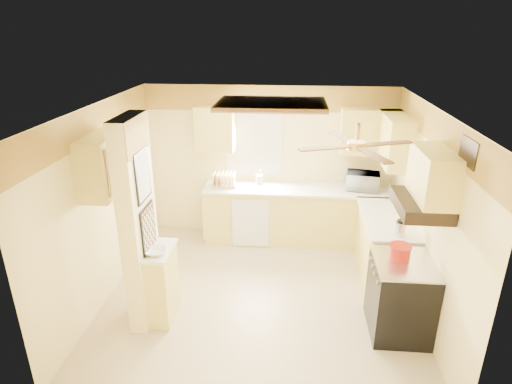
# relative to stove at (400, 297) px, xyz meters

# --- Properties ---
(floor) EXTENTS (4.00, 4.00, 0.00)m
(floor) POSITION_rel_stove_xyz_m (-1.67, 0.55, -0.46)
(floor) COLOR #CEB68F
(floor) RESTS_ON ground
(ceiling) EXTENTS (4.00, 4.00, 0.00)m
(ceiling) POSITION_rel_stove_xyz_m (-1.67, 0.55, 2.04)
(ceiling) COLOR white
(ceiling) RESTS_ON wall_back
(wall_back) EXTENTS (4.00, 0.00, 4.00)m
(wall_back) POSITION_rel_stove_xyz_m (-1.67, 2.45, 0.79)
(wall_back) COLOR #FFE89B
(wall_back) RESTS_ON floor
(wall_front) EXTENTS (4.00, 0.00, 4.00)m
(wall_front) POSITION_rel_stove_xyz_m (-1.67, -1.35, 0.79)
(wall_front) COLOR #FFE89B
(wall_front) RESTS_ON floor
(wall_left) EXTENTS (0.00, 3.80, 3.80)m
(wall_left) POSITION_rel_stove_xyz_m (-3.67, 0.55, 0.79)
(wall_left) COLOR #FFE89B
(wall_left) RESTS_ON floor
(wall_right) EXTENTS (0.00, 3.80, 3.80)m
(wall_right) POSITION_rel_stove_xyz_m (0.33, 0.55, 0.79)
(wall_right) COLOR #FFE89B
(wall_right) RESTS_ON floor
(wallpaper_border) EXTENTS (4.00, 0.02, 0.40)m
(wallpaper_border) POSITION_rel_stove_xyz_m (-1.67, 2.43, 1.84)
(wallpaper_border) COLOR #EFBF46
(wallpaper_border) RESTS_ON wall_back
(partition_column) EXTENTS (0.20, 0.70, 2.50)m
(partition_column) POSITION_rel_stove_xyz_m (-3.02, 0.00, 0.79)
(partition_column) COLOR #FFE89B
(partition_column) RESTS_ON floor
(partition_ledge) EXTENTS (0.25, 0.55, 0.90)m
(partition_ledge) POSITION_rel_stove_xyz_m (-2.80, 0.00, -0.01)
(partition_ledge) COLOR #ECD66B
(partition_ledge) RESTS_ON floor
(ledge_top) EXTENTS (0.28, 0.58, 0.04)m
(ledge_top) POSITION_rel_stove_xyz_m (-2.80, 0.00, 0.46)
(ledge_top) COLOR white
(ledge_top) RESTS_ON partition_ledge
(lower_cabinets_back) EXTENTS (3.00, 0.60, 0.90)m
(lower_cabinets_back) POSITION_rel_stove_xyz_m (-1.17, 2.15, -0.01)
(lower_cabinets_back) COLOR #ECD66B
(lower_cabinets_back) RESTS_ON floor
(lower_cabinets_right) EXTENTS (0.60, 1.40, 0.90)m
(lower_cabinets_right) POSITION_rel_stove_xyz_m (0.03, 1.15, -0.01)
(lower_cabinets_right) COLOR #ECD66B
(lower_cabinets_right) RESTS_ON floor
(countertop_back) EXTENTS (3.04, 0.64, 0.04)m
(countertop_back) POSITION_rel_stove_xyz_m (-1.17, 2.14, 0.46)
(countertop_back) COLOR white
(countertop_back) RESTS_ON lower_cabinets_back
(countertop_right) EXTENTS (0.64, 1.44, 0.04)m
(countertop_right) POSITION_rel_stove_xyz_m (0.02, 1.15, 0.46)
(countertop_right) COLOR white
(countertop_right) RESTS_ON lower_cabinets_right
(dishwasher_panel) EXTENTS (0.58, 0.02, 0.80)m
(dishwasher_panel) POSITION_rel_stove_xyz_m (-1.92, 1.84, -0.03)
(dishwasher_panel) COLOR white
(dishwasher_panel) RESTS_ON lower_cabinets_back
(window) EXTENTS (0.92, 0.02, 1.02)m
(window) POSITION_rel_stove_xyz_m (-1.92, 2.44, 1.09)
(window) COLOR white
(window) RESTS_ON wall_back
(upper_cab_back_left) EXTENTS (0.60, 0.35, 0.70)m
(upper_cab_back_left) POSITION_rel_stove_xyz_m (-2.52, 2.27, 1.39)
(upper_cab_back_left) COLOR #ECD66B
(upper_cab_back_left) RESTS_ON wall_back
(upper_cab_back_right) EXTENTS (0.90, 0.35, 0.70)m
(upper_cab_back_right) POSITION_rel_stove_xyz_m (-0.12, 2.27, 1.39)
(upper_cab_back_right) COLOR #ECD66B
(upper_cab_back_right) RESTS_ON wall_back
(upper_cab_right) EXTENTS (0.35, 1.00, 0.70)m
(upper_cab_right) POSITION_rel_stove_xyz_m (0.16, 1.80, 1.39)
(upper_cab_right) COLOR #ECD66B
(upper_cab_right) RESTS_ON wall_right
(upper_cab_left_wall) EXTENTS (0.35, 0.75, 0.70)m
(upper_cab_left_wall) POSITION_rel_stove_xyz_m (-3.49, 0.30, 1.39)
(upper_cab_left_wall) COLOR #ECD66B
(upper_cab_left_wall) RESTS_ON wall_left
(upper_cab_over_stove) EXTENTS (0.35, 0.76, 0.52)m
(upper_cab_over_stove) POSITION_rel_stove_xyz_m (0.16, 0.00, 1.49)
(upper_cab_over_stove) COLOR #ECD66B
(upper_cab_over_stove) RESTS_ON wall_right
(stove) EXTENTS (0.68, 0.77, 0.92)m
(stove) POSITION_rel_stove_xyz_m (0.00, 0.00, 0.00)
(stove) COLOR black
(stove) RESTS_ON floor
(range_hood) EXTENTS (0.50, 0.76, 0.14)m
(range_hood) POSITION_rel_stove_xyz_m (0.07, 0.00, 1.16)
(range_hood) COLOR black
(range_hood) RESTS_ON upper_cab_over_stove
(poster_menu) EXTENTS (0.02, 0.42, 0.57)m
(poster_menu) POSITION_rel_stove_xyz_m (-2.91, 0.00, 1.39)
(poster_menu) COLOR black
(poster_menu) RESTS_ON partition_column
(poster_nashville) EXTENTS (0.02, 0.42, 0.57)m
(poster_nashville) POSITION_rel_stove_xyz_m (-2.91, 0.00, 0.74)
(poster_nashville) COLOR black
(poster_nashville) RESTS_ON partition_column
(ceiling_light_panel) EXTENTS (1.35, 0.95, 0.06)m
(ceiling_light_panel) POSITION_rel_stove_xyz_m (-1.57, 1.05, 2.00)
(ceiling_light_panel) COLOR brown
(ceiling_light_panel) RESTS_ON ceiling
(ceiling_fan) EXTENTS (1.15, 1.15, 0.26)m
(ceiling_fan) POSITION_rel_stove_xyz_m (-0.67, -0.15, 1.83)
(ceiling_fan) COLOR gold
(ceiling_fan) RESTS_ON ceiling
(vent_grate) EXTENTS (0.02, 0.40, 0.25)m
(vent_grate) POSITION_rel_stove_xyz_m (0.31, -0.35, 1.84)
(vent_grate) COLOR black
(vent_grate) RESTS_ON wall_right
(microwave) EXTENTS (0.55, 0.42, 0.28)m
(microwave) POSITION_rel_stove_xyz_m (-0.17, 2.17, 0.62)
(microwave) COLOR white
(microwave) RESTS_ON countertop_back
(bowl) EXTENTS (0.27, 0.27, 0.06)m
(bowl) POSITION_rel_stove_xyz_m (-2.80, -0.11, 0.51)
(bowl) COLOR white
(bowl) RESTS_ON ledge_top
(dutch_oven) EXTENTS (0.25, 0.25, 0.17)m
(dutch_oven) POSITION_rel_stove_xyz_m (-0.05, 0.09, 0.54)
(dutch_oven) COLOR #AE1B10
(dutch_oven) RESTS_ON stove
(kettle) EXTENTS (0.14, 0.14, 0.21)m
(kettle) POSITION_rel_stove_xyz_m (0.06, 0.61, 0.58)
(kettle) COLOR silver
(kettle) RESTS_ON countertop_right
(dish_rack) EXTENTS (0.40, 0.32, 0.22)m
(dish_rack) POSITION_rel_stove_xyz_m (-2.38, 2.13, 0.56)
(dish_rack) COLOR tan
(dish_rack) RESTS_ON countertop_back
(utensil_crock) EXTENTS (0.12, 0.12, 0.23)m
(utensil_crock) POSITION_rel_stove_xyz_m (-1.82, 2.28, 0.56)
(utensil_crock) COLOR white
(utensil_crock) RESTS_ON countertop_back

